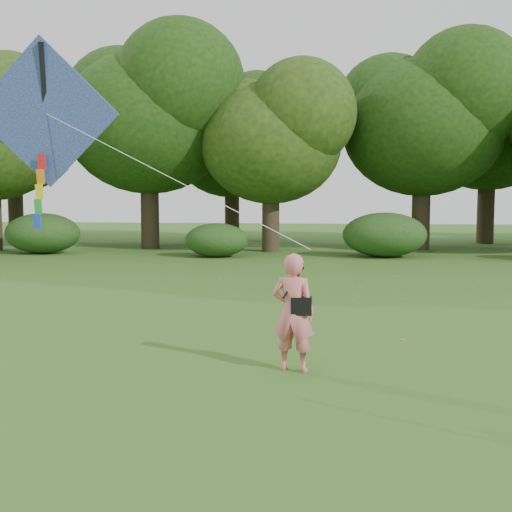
# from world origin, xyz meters

# --- Properties ---
(ground) EXTENTS (100.00, 100.00, 0.00)m
(ground) POSITION_xyz_m (0.00, 0.00, 0.00)
(ground) COLOR #265114
(ground) RESTS_ON ground
(man_kite_flyer) EXTENTS (0.71, 0.54, 1.74)m
(man_kite_flyer) POSITION_xyz_m (0.31, -0.06, 0.87)
(man_kite_flyer) COLOR #E36A73
(man_kite_flyer) RESTS_ON ground
(crossbody_bag) EXTENTS (0.43, 0.20, 0.70)m
(crossbody_bag) POSITION_xyz_m (0.43, -0.09, 0.99)
(crossbody_bag) COLOR black
(crossbody_bag) RESTS_ON ground
(flying_kite) EXTENTS (5.94, 1.87, 3.47)m
(flying_kite) POSITION_xyz_m (-4.08, 1.39, 3.95)
(flying_kite) COLOR #2536A2
(flying_kite) RESTS_ON ground
(tree_line) EXTENTS (54.70, 15.30, 9.48)m
(tree_line) POSITION_xyz_m (1.67, 22.88, 5.60)
(tree_line) COLOR #3A2D1E
(tree_line) RESTS_ON ground
(shrub_band) EXTENTS (39.15, 3.22, 1.88)m
(shrub_band) POSITION_xyz_m (-0.72, 17.60, 0.86)
(shrub_band) COLOR #264919
(shrub_band) RESTS_ON ground
(fallen_leaves) EXTENTS (8.94, 14.13, 0.01)m
(fallen_leaves) POSITION_xyz_m (1.63, 6.94, 0.01)
(fallen_leaves) COLOR olive
(fallen_leaves) RESTS_ON ground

